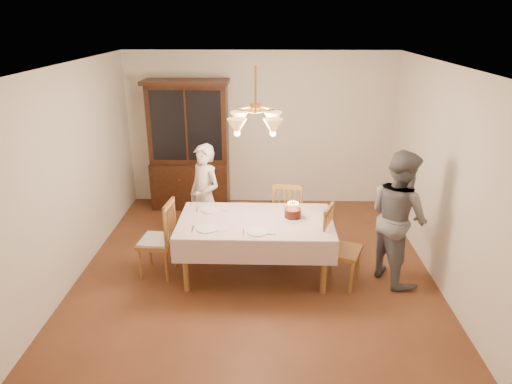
{
  "coord_description": "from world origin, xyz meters",
  "views": [
    {
      "loc": [
        0.15,
        -5.12,
        3.11
      ],
      "look_at": [
        0.0,
        0.2,
        1.05
      ],
      "focal_mm": 32.0,
      "sensor_mm": 36.0,
      "label": 1
    }
  ],
  "objects_px": {
    "birthday_cake": "(293,214)",
    "china_hutch": "(189,148)",
    "dining_table": "(256,225)",
    "chair_far_side": "(288,218)",
    "elderly_woman": "(205,197)"
  },
  "relations": [
    {
      "from": "dining_table",
      "to": "china_hutch",
      "type": "relative_size",
      "value": 0.88
    },
    {
      "from": "dining_table",
      "to": "chair_far_side",
      "type": "xyz_separation_m",
      "value": [
        0.44,
        0.77,
        -0.24
      ]
    },
    {
      "from": "chair_far_side",
      "to": "birthday_cake",
      "type": "height_order",
      "value": "chair_far_side"
    },
    {
      "from": "elderly_woman",
      "to": "birthday_cake",
      "type": "xyz_separation_m",
      "value": [
        1.19,
        -0.7,
        0.07
      ]
    },
    {
      "from": "elderly_woman",
      "to": "birthday_cake",
      "type": "bearing_deg",
      "value": 12.37
    },
    {
      "from": "chair_far_side",
      "to": "birthday_cake",
      "type": "distance_m",
      "value": 0.8
    },
    {
      "from": "china_hutch",
      "to": "chair_far_side",
      "type": "relative_size",
      "value": 2.16
    },
    {
      "from": "china_hutch",
      "to": "birthday_cake",
      "type": "height_order",
      "value": "china_hutch"
    },
    {
      "from": "birthday_cake",
      "to": "china_hutch",
      "type": "bearing_deg",
      "value": 126.85
    },
    {
      "from": "china_hutch",
      "to": "birthday_cake",
      "type": "bearing_deg",
      "value": -53.15
    },
    {
      "from": "chair_far_side",
      "to": "elderly_woman",
      "type": "relative_size",
      "value": 0.67
    },
    {
      "from": "dining_table",
      "to": "birthday_cake",
      "type": "relative_size",
      "value": 6.33
    },
    {
      "from": "china_hutch",
      "to": "chair_far_side",
      "type": "xyz_separation_m",
      "value": [
        1.62,
        -1.48,
        -0.6
      ]
    },
    {
      "from": "dining_table",
      "to": "china_hutch",
      "type": "xyz_separation_m",
      "value": [
        -1.18,
        2.25,
        0.36
      ]
    },
    {
      "from": "dining_table",
      "to": "birthday_cake",
      "type": "bearing_deg",
      "value": 8.23
    }
  ]
}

